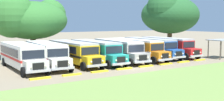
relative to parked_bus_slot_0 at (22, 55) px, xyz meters
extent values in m
plane|color=#84755B|center=(10.94, -6.06, -1.58)|extent=(220.00, 220.00, 0.00)
cube|color=olive|center=(10.94, -15.14, -1.58)|extent=(80.00, 11.91, 0.01)
cube|color=silver|center=(0.00, 0.31, -0.03)|extent=(2.63, 9.23, 2.10)
cube|color=red|center=(0.00, 0.31, -0.20)|extent=(2.66, 9.25, 0.24)
cube|color=black|center=(1.28, 0.59, 0.47)|extent=(0.15, 8.00, 0.80)
cube|color=black|center=(-1.26, 0.63, 0.47)|extent=(0.15, 8.00, 0.80)
cube|color=silver|center=(0.00, 0.31, 1.13)|extent=(2.55, 9.13, 0.22)
cube|color=silver|center=(-0.07, -4.99, -0.56)|extent=(2.22, 1.43, 1.05)
cube|color=black|center=(-0.08, -5.73, -0.53)|extent=(1.10, 0.12, 0.70)
cube|color=#B7B7BC|center=(-0.08, -5.77, -0.96)|extent=(2.40, 0.23, 0.24)
cube|color=black|center=(-0.06, -4.32, 0.47)|extent=(2.20, 0.09, 0.84)
cube|color=red|center=(0.07, 4.93, -0.14)|extent=(0.90, 0.07, 1.30)
sphere|color=#EAE5C6|center=(0.62, -5.79, -0.53)|extent=(0.20, 0.20, 0.20)
sphere|color=#EAE5C6|center=(-0.78, -5.77, -0.53)|extent=(0.20, 0.20, 0.20)
cylinder|color=black|center=(1.13, -4.91, -1.08)|extent=(0.29, 1.00, 1.00)
cylinder|color=black|center=(-1.27, -4.88, -1.08)|extent=(0.29, 1.00, 1.00)
cylinder|color=black|center=(1.25, 3.29, -1.08)|extent=(0.29, 1.00, 1.00)
cylinder|color=black|center=(-1.15, 3.32, -1.08)|extent=(0.29, 1.00, 1.00)
cube|color=silver|center=(2.87, 0.46, -0.03)|extent=(3.12, 9.35, 2.10)
cube|color=maroon|center=(2.87, 0.46, -0.20)|extent=(3.15, 9.37, 0.24)
cube|color=black|center=(4.15, 0.67, 0.47)|extent=(0.59, 7.98, 0.80)
cube|color=black|center=(1.62, 0.84, 0.47)|extent=(0.59, 7.98, 0.80)
cube|color=silver|center=(2.87, 0.46, 1.13)|extent=(3.03, 9.24, 0.22)
cube|color=silver|center=(2.50, -4.83, -0.56)|extent=(2.29, 1.55, 1.05)
cube|color=black|center=(2.45, -5.57, -0.53)|extent=(1.10, 0.17, 0.70)
cube|color=#B7B7BC|center=(2.45, -5.61, -0.96)|extent=(2.41, 0.36, 0.24)
cube|color=black|center=(2.55, -4.16, 0.47)|extent=(2.20, 0.21, 0.84)
cube|color=maroon|center=(3.18, 5.07, -0.14)|extent=(0.90, 0.12, 1.30)
sphere|color=#EAE5C6|center=(3.15, -5.67, -0.53)|extent=(0.20, 0.20, 0.20)
sphere|color=#EAE5C6|center=(1.75, -5.57, -0.53)|extent=(0.20, 0.20, 0.20)
cylinder|color=black|center=(3.71, -4.81, -1.08)|extent=(0.35, 1.02, 1.00)
cylinder|color=black|center=(1.31, -4.65, -1.08)|extent=(0.35, 1.02, 1.00)
cylinder|color=black|center=(4.27, 3.37, -1.08)|extent=(0.35, 1.02, 1.00)
cylinder|color=black|center=(1.87, 3.53, -1.08)|extent=(0.35, 1.02, 1.00)
cube|color=yellow|center=(6.24, 0.22, -0.03)|extent=(2.52, 9.21, 2.10)
cube|color=black|center=(6.24, 0.22, -0.20)|extent=(2.55, 9.23, 0.24)
cube|color=black|center=(7.51, 0.53, 0.47)|extent=(0.06, 8.00, 0.80)
cube|color=black|center=(4.97, 0.52, 0.47)|extent=(0.06, 8.00, 0.80)
cube|color=#B2B2B7|center=(6.24, 0.22, 1.13)|extent=(2.44, 9.11, 0.22)
cube|color=yellow|center=(6.25, -5.08, -0.56)|extent=(2.20, 1.41, 1.05)
cube|color=black|center=(6.25, -5.82, -0.53)|extent=(1.10, 0.10, 0.70)
cube|color=#B7B7BC|center=(6.25, -5.86, -0.96)|extent=(2.40, 0.21, 0.24)
cube|color=black|center=(6.25, -4.41, 0.47)|extent=(2.20, 0.07, 0.84)
cube|color=black|center=(6.23, 4.84, -0.14)|extent=(0.90, 0.06, 1.30)
sphere|color=#EAE5C6|center=(6.95, -5.87, -0.53)|extent=(0.20, 0.20, 0.20)
sphere|color=#EAE5C6|center=(5.55, -5.87, -0.53)|extent=(0.20, 0.20, 0.20)
cylinder|color=black|center=(7.45, -4.97, -1.08)|extent=(0.28, 1.00, 1.00)
cylinder|color=black|center=(5.05, -4.98, -1.08)|extent=(0.28, 1.00, 1.00)
cylinder|color=black|center=(7.43, 3.23, -1.08)|extent=(0.28, 1.00, 1.00)
cylinder|color=black|center=(5.03, 3.22, -1.08)|extent=(0.28, 1.00, 1.00)
cube|color=teal|center=(9.23, -0.21, -0.03)|extent=(2.65, 9.24, 2.10)
cube|color=white|center=(9.23, -0.21, -0.20)|extent=(2.68, 9.26, 0.24)
cube|color=black|center=(10.50, 0.07, 0.47)|extent=(0.17, 8.00, 0.80)
cube|color=black|center=(7.96, 0.11, 0.47)|extent=(0.17, 8.00, 0.80)
cube|color=#B2B2B7|center=(9.23, -0.21, 1.13)|extent=(2.57, 9.14, 0.22)
cube|color=teal|center=(9.14, -5.51, -0.56)|extent=(2.22, 1.44, 1.05)
cube|color=black|center=(9.13, -6.25, -0.53)|extent=(1.10, 0.12, 0.70)
cube|color=#B7B7BC|center=(9.12, -6.29, -0.96)|extent=(2.40, 0.24, 0.24)
cube|color=black|center=(9.15, -4.84, 0.47)|extent=(2.20, 0.10, 0.84)
cube|color=white|center=(9.30, 4.41, -0.14)|extent=(0.90, 0.07, 1.30)
sphere|color=#EAE5C6|center=(9.82, -6.31, -0.53)|extent=(0.20, 0.20, 0.20)
sphere|color=#EAE5C6|center=(8.42, -6.29, -0.53)|extent=(0.20, 0.20, 0.20)
cylinder|color=black|center=(10.34, -5.43, -1.08)|extent=(0.30, 1.00, 1.00)
cylinder|color=black|center=(7.94, -5.39, -1.08)|extent=(0.30, 1.00, 1.00)
cylinder|color=black|center=(10.47, 2.77, -1.08)|extent=(0.30, 1.00, 1.00)
cylinder|color=black|center=(8.08, 2.81, -1.08)|extent=(0.30, 1.00, 1.00)
cube|color=#9E9993|center=(12.71, -0.32, -0.03)|extent=(3.31, 9.39, 2.10)
cube|color=#282828|center=(12.71, -0.32, -0.20)|extent=(3.34, 9.41, 0.24)
cube|color=black|center=(14.01, -0.14, 0.47)|extent=(0.75, 7.97, 0.80)
cube|color=black|center=(11.48, 0.09, 0.47)|extent=(0.75, 7.97, 0.80)
cube|color=silver|center=(12.71, -0.32, 1.13)|extent=(3.22, 9.28, 0.22)
cube|color=#9E9993|center=(12.24, -5.60, -0.56)|extent=(2.32, 1.59, 1.05)
cube|color=black|center=(12.18, -6.34, -0.53)|extent=(1.10, 0.20, 0.70)
cube|color=#B7B7BC|center=(12.17, -6.38, -0.96)|extent=(2.41, 0.41, 0.24)
cube|color=black|center=(12.30, -4.94, 0.47)|extent=(2.20, 0.26, 0.84)
cube|color=#282828|center=(13.12, 4.28, -0.14)|extent=(0.90, 0.14, 1.30)
sphere|color=#EAE5C6|center=(12.87, -6.45, -0.53)|extent=(0.20, 0.20, 0.20)
sphere|color=#EAE5C6|center=(11.48, -6.33, -0.53)|extent=(0.20, 0.20, 0.20)
cylinder|color=black|center=(13.45, -5.61, -1.08)|extent=(0.37, 1.02, 1.00)
cylinder|color=black|center=(11.06, -5.40, -1.08)|extent=(0.37, 1.02, 1.00)
cylinder|color=black|center=(14.18, 2.56, -1.08)|extent=(0.37, 1.02, 1.00)
cylinder|color=black|center=(11.79, 2.77, -1.08)|extent=(0.37, 1.02, 1.00)
cube|color=orange|center=(15.57, -0.42, -0.03)|extent=(2.64, 9.24, 2.10)
cube|color=white|center=(15.57, -0.42, -0.20)|extent=(2.67, 9.26, 0.24)
cube|color=black|center=(16.84, -0.10, 0.47)|extent=(0.16, 8.00, 0.80)
cube|color=black|center=(14.30, -0.14, 0.47)|extent=(0.16, 8.00, 0.80)
cube|color=silver|center=(15.57, -0.42, 1.13)|extent=(2.56, 9.14, 0.22)
cube|color=orange|center=(15.65, -5.72, -0.56)|extent=(2.22, 1.43, 1.05)
cube|color=black|center=(15.66, -6.46, -0.53)|extent=(1.10, 0.12, 0.70)
cube|color=#B7B7BC|center=(15.66, -6.50, -0.96)|extent=(2.40, 0.24, 0.24)
cube|color=black|center=(15.64, -5.05, 0.47)|extent=(2.20, 0.09, 0.84)
cube|color=white|center=(15.50, 4.20, -0.14)|extent=(0.90, 0.07, 1.30)
sphere|color=#EAE5C6|center=(16.36, -6.50, -0.53)|extent=(0.20, 0.20, 0.20)
sphere|color=#EAE5C6|center=(14.96, -6.52, -0.53)|extent=(0.20, 0.20, 0.20)
cylinder|color=black|center=(16.85, -5.60, -1.08)|extent=(0.30, 1.00, 1.00)
cylinder|color=black|center=(14.45, -5.64, -1.08)|extent=(0.30, 1.00, 1.00)
cylinder|color=black|center=(16.73, 2.60, -1.08)|extent=(0.30, 1.00, 1.00)
cylinder|color=black|center=(14.33, 2.56, -1.08)|extent=(0.30, 1.00, 1.00)
cube|color=#23519E|center=(18.89, 0.26, -0.03)|extent=(2.66, 9.24, 2.10)
cube|color=silver|center=(18.89, 0.26, -0.20)|extent=(2.69, 9.26, 0.24)
cube|color=black|center=(20.16, 0.53, 0.47)|extent=(0.18, 8.00, 0.80)
cube|color=black|center=(17.63, 0.58, 0.47)|extent=(0.18, 8.00, 0.80)
cube|color=#B2B2B7|center=(18.89, 0.26, 1.13)|extent=(2.58, 9.14, 0.22)
cube|color=#23519E|center=(18.80, -5.04, -0.56)|extent=(2.22, 1.44, 1.05)
cube|color=black|center=(18.78, -5.78, -0.53)|extent=(1.10, 0.12, 0.70)
cube|color=#B7B7BC|center=(18.78, -5.82, -0.96)|extent=(2.40, 0.24, 0.24)
cube|color=black|center=(18.81, -4.37, 0.47)|extent=(2.20, 0.10, 0.84)
cube|color=silver|center=(18.97, 4.88, -0.14)|extent=(0.90, 0.08, 1.30)
sphere|color=#EAE5C6|center=(19.48, -5.85, -0.53)|extent=(0.20, 0.20, 0.20)
sphere|color=#EAE5C6|center=(18.08, -5.82, -0.53)|extent=(0.20, 0.20, 0.20)
cylinder|color=black|center=(20.00, -4.96, -1.08)|extent=(0.30, 1.00, 1.00)
cylinder|color=black|center=(17.60, -4.92, -1.08)|extent=(0.30, 1.00, 1.00)
cylinder|color=black|center=(20.14, 3.23, -1.08)|extent=(0.30, 1.00, 1.00)
cylinder|color=black|center=(17.74, 3.28, -1.08)|extent=(0.30, 1.00, 1.00)
cube|color=red|center=(22.08, -0.09, -0.03)|extent=(2.77, 9.27, 2.10)
cube|color=white|center=(22.08, -0.09, -0.20)|extent=(2.80, 9.29, 0.24)
cube|color=black|center=(23.35, 0.17, 0.47)|extent=(0.28, 8.00, 0.80)
cube|color=black|center=(20.81, 0.25, 0.47)|extent=(0.28, 8.00, 0.80)
cube|color=#B2B2B7|center=(22.08, -0.09, 1.13)|extent=(2.69, 9.17, 0.22)
cube|color=red|center=(21.92, -5.39, -0.56)|extent=(2.24, 1.46, 1.05)
cube|color=black|center=(21.90, -6.13, -0.53)|extent=(1.10, 0.13, 0.70)
cube|color=#B7B7BC|center=(21.90, -6.17, -0.96)|extent=(2.40, 0.27, 0.24)
cube|color=black|center=(21.94, -4.72, 0.47)|extent=(2.20, 0.12, 0.84)
cube|color=white|center=(22.21, 4.53, -0.14)|extent=(0.90, 0.09, 1.30)
sphere|color=#EAE5C6|center=(22.59, -6.20, -0.53)|extent=(0.20, 0.20, 0.20)
sphere|color=#EAE5C6|center=(21.20, -6.16, -0.53)|extent=(0.20, 0.20, 0.20)
cylinder|color=black|center=(23.12, -5.32, -1.08)|extent=(0.31, 1.01, 1.00)
cylinder|color=black|center=(20.72, -5.25, -1.08)|extent=(0.31, 1.01, 1.00)
cylinder|color=black|center=(23.36, 2.87, -1.08)|extent=(0.31, 1.01, 1.00)
cylinder|color=black|center=(20.96, 2.94, -1.08)|extent=(0.31, 1.01, 1.00)
cube|color=yellow|center=(-0.20, -6.50, -1.51)|extent=(2.00, 0.36, 0.15)
cube|color=yellow|center=(2.98, -6.50, -1.51)|extent=(2.00, 0.36, 0.15)
cube|color=yellow|center=(6.16, -6.50, -1.51)|extent=(2.00, 0.36, 0.15)
cube|color=yellow|center=(9.34, -6.50, -1.51)|extent=(2.00, 0.36, 0.15)
cube|color=yellow|center=(12.53, -6.50, -1.51)|extent=(2.00, 0.36, 0.15)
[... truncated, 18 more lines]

